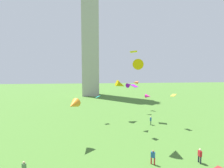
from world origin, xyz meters
TOP-DOWN VIEW (x-y plane):
  - monument_obelisk at (-6.40, 58.39)m, footprint 6.51×6.51m
  - person_0 at (6.12, 7.36)m, footprint 0.25×0.50m
  - person_1 at (5.17, 20.16)m, footprint 0.40×0.48m
  - person_2 at (-11.74, 6.91)m, footprint 0.46×0.44m
  - person_3 at (1.00, 7.67)m, footprint 0.47×0.44m
  - kite_flying_0 at (-7.88, 13.04)m, footprint 1.85×2.21m
  - kite_flying_1 at (3.04, 25.19)m, footprint 1.74×1.50m
  - kite_flying_2 at (8.73, 18.82)m, footprint 0.88×1.20m
  - kite_flying_3 at (0.24, 24.60)m, footprint 2.48×1.80m
  - kite_flying_4 at (-4.43, 23.07)m, footprint 1.04×0.99m
  - kite_flying_5 at (0.82, 13.12)m, footprint 2.11×2.59m
  - kite_flying_6 at (1.05, 16.38)m, footprint 1.17×1.21m
  - kite_flying_7 at (0.97, 19.67)m, footprint 1.46×1.47m
  - kite_flying_8 at (4.66, 29.43)m, footprint 1.35×1.16m
  - kite_flying_9 at (8.29, 31.02)m, footprint 1.60×1.69m

SIDE VIEW (x-z plane):
  - person_2 at x=-11.74m, z-range 0.10..1.67m
  - person_3 at x=1.00m, z-range 0.10..1.69m
  - person_1 at x=5.17m, z-range 0.11..1.69m
  - person_0 at x=6.12m, z-range 0.11..1.72m
  - kite_flying_9 at x=8.29m, z-range 3.09..4.08m
  - kite_flying_4 at x=-4.43m, z-range 4.73..5.17m
  - kite_flying_0 at x=-7.88m, z-range 4.84..6.30m
  - kite_flying_2 at x=8.73m, z-range 5.37..5.93m
  - kite_flying_3 at x=0.24m, z-range 6.12..8.08m
  - kite_flying_8 at x=4.66m, z-range 6.76..7.59m
  - kite_flying_7 at x=0.97m, z-range 7.01..8.01m
  - kite_flying_6 at x=1.05m, z-range 7.39..7.85m
  - kite_flying_5 at x=0.82m, z-range 10.09..11.88m
  - kite_flying_1 at x=3.04m, z-range 13.67..14.05m
  - monument_obelisk at x=-6.40m, z-range 0.00..57.56m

